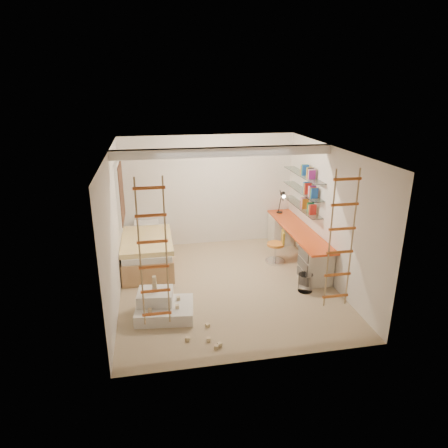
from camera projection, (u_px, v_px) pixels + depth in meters
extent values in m
plane|color=tan|center=(227.00, 285.00, 7.70)|extent=(4.50, 4.50, 0.00)
cube|color=white|center=(224.00, 152.00, 7.14)|extent=(4.00, 0.18, 0.16)
cube|color=white|center=(120.00, 193.00, 8.23)|extent=(0.06, 1.15, 1.35)
cube|color=#4C2D1E|center=(122.00, 193.00, 8.24)|extent=(0.02, 1.00, 1.20)
cylinder|color=white|center=(305.00, 283.00, 7.43)|extent=(0.27, 0.27, 0.34)
cube|color=#ED501B|center=(298.00, 229.00, 8.52)|extent=(0.55, 2.80, 0.04)
cube|color=beige|center=(281.00, 229.00, 9.67)|extent=(0.52, 0.55, 0.71)
cube|color=beige|center=(316.00, 265.00, 7.72)|extent=(0.52, 0.55, 0.71)
cube|color=#4C4742|center=(303.00, 254.00, 7.59)|extent=(0.02, 0.50, 0.18)
cube|color=#4C4742|center=(303.00, 265.00, 7.66)|extent=(0.02, 0.50, 0.18)
cube|color=#4C4742|center=(302.00, 275.00, 7.73)|extent=(0.02, 0.50, 0.18)
cube|color=white|center=(301.00, 206.00, 8.69)|extent=(0.25, 1.80, 0.01)
cube|color=white|center=(302.00, 191.00, 8.57)|extent=(0.25, 1.80, 0.01)
cube|color=white|center=(303.00, 175.00, 8.45)|extent=(0.25, 1.80, 0.01)
cube|color=#AD7F51|center=(148.00, 255.00, 8.50)|extent=(1.00, 2.00, 0.45)
cube|color=white|center=(147.00, 243.00, 8.41)|extent=(0.95, 1.95, 0.12)
cube|color=yellow|center=(147.00, 240.00, 8.23)|extent=(1.02, 1.60, 0.10)
cube|color=white|center=(146.00, 225.00, 9.11)|extent=(0.55, 0.35, 0.12)
cylinder|color=black|center=(279.00, 212.00, 9.57)|extent=(0.14, 0.14, 0.02)
cylinder|color=black|center=(280.00, 205.00, 9.51)|extent=(0.02, 0.15, 0.36)
cylinder|color=black|center=(282.00, 196.00, 9.33)|extent=(0.02, 0.27, 0.20)
cone|color=black|center=(283.00, 195.00, 9.20)|extent=(0.12, 0.14, 0.15)
cylinder|color=#FFEABF|center=(284.00, 197.00, 9.18)|extent=(0.08, 0.04, 0.08)
cylinder|color=orange|center=(276.00, 244.00, 8.56)|extent=(0.44, 0.44, 0.05)
cube|color=#AF8721|center=(283.00, 237.00, 8.50)|extent=(0.09, 0.28, 0.27)
cylinder|color=silver|center=(275.00, 252.00, 8.62)|extent=(0.05, 0.05, 0.37)
cylinder|color=silver|center=(275.00, 261.00, 8.69)|extent=(0.50, 0.50, 0.04)
cube|color=silver|center=(165.00, 310.00, 6.65)|extent=(1.01, 0.83, 0.21)
cube|color=silver|center=(155.00, 297.00, 6.67)|extent=(0.62, 0.53, 0.21)
cube|color=#CCB284|center=(155.00, 289.00, 6.62)|extent=(0.09, 0.09, 0.08)
cube|color=#CCB284|center=(154.00, 285.00, 6.59)|extent=(0.08, 0.08, 0.07)
cube|color=#CCB284|center=(154.00, 280.00, 6.56)|extent=(0.07, 0.07, 0.12)
cube|color=#CCB284|center=(177.00, 307.00, 6.51)|extent=(0.06, 0.06, 0.06)
cube|color=#CCB284|center=(178.00, 298.00, 6.76)|extent=(0.06, 0.06, 0.06)
cube|color=#CCB284|center=(150.00, 310.00, 6.40)|extent=(0.06, 0.06, 0.06)
cube|color=#CCB284|center=(208.00, 325.00, 6.37)|extent=(0.07, 0.07, 0.07)
cube|color=#CCB284|center=(209.00, 339.00, 6.02)|extent=(0.07, 0.07, 0.07)
cube|color=#CCB284|center=(188.00, 339.00, 6.02)|extent=(0.07, 0.07, 0.07)
cube|color=#CCB284|center=(220.00, 344.00, 5.89)|extent=(0.07, 0.07, 0.07)
cube|color=#CCB284|center=(216.00, 347.00, 5.84)|extent=(0.07, 0.07, 0.07)
cube|color=red|center=(302.00, 201.00, 8.65)|extent=(0.14, 0.64, 0.22)
cube|color=#262626|center=(303.00, 185.00, 8.53)|extent=(0.14, 0.64, 0.22)
cube|color=yellow|center=(304.00, 169.00, 8.42)|extent=(0.14, 0.58, 0.22)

